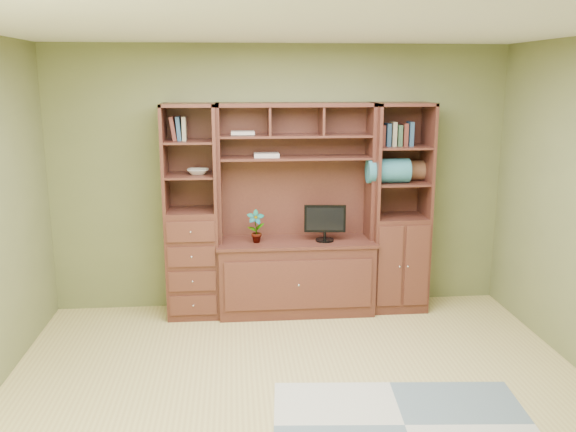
{
  "coord_description": "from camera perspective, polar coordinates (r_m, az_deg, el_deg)",
  "views": [
    {
      "loc": [
        -0.46,
        -3.96,
        2.28
      ],
      "look_at": [
        0.0,
        1.2,
        1.1
      ],
      "focal_mm": 38.0,
      "sensor_mm": 36.0,
      "label": 1
    }
  ],
  "objects": [
    {
      "name": "magazines",
      "position": [
        5.84,
        -2.03,
        5.73
      ],
      "size": [
        0.24,
        0.17,
        0.04
      ],
      "primitive_type": "cube",
      "color": "beige",
      "rests_on": "center_hutch"
    },
    {
      "name": "orchid",
      "position": [
        5.83,
        -3.04,
        -0.99
      ],
      "size": [
        0.17,
        0.11,
        0.32
      ],
      "primitive_type": "imported",
      "color": "#B6703D",
      "rests_on": "center_hutch"
    },
    {
      "name": "monitor",
      "position": [
        5.88,
        3.48,
        -0.03
      ],
      "size": [
        0.42,
        0.22,
        0.49
      ],
      "primitive_type": "cube",
      "rotation": [
        0.0,
        0.0,
        -0.1
      ],
      "color": "black",
      "rests_on": "center_hutch"
    },
    {
      "name": "center_hutch",
      "position": [
        5.86,
        0.77,
        0.46
      ],
      "size": [
        1.54,
        0.53,
        2.05
      ],
      "primitive_type": "cube",
      "color": "#492219",
      "rests_on": "ground"
    },
    {
      "name": "bowl",
      "position": [
        5.81,
        -8.43,
        4.13
      ],
      "size": [
        0.2,
        0.2,
        0.05
      ],
      "primitive_type": "imported",
      "color": "beige",
      "rests_on": "left_tower"
    },
    {
      "name": "left_tower",
      "position": [
        5.89,
        -9.0,
        0.35
      ],
      "size": [
        0.5,
        0.45,
        2.05
      ],
      "primitive_type": "cube",
      "color": "#492219",
      "rests_on": "ground"
    },
    {
      "name": "blanket_red",
      "position": [
        6.13,
        11.17,
        4.21
      ],
      "size": [
        0.35,
        0.2,
        0.2
      ],
      "primitive_type": "cube",
      "color": "brown",
      "rests_on": "right_tower"
    },
    {
      "name": "blanket_teal",
      "position": [
        5.94,
        9.34,
        4.2
      ],
      "size": [
        0.4,
        0.23,
        0.23
      ],
      "primitive_type": "cube",
      "color": "#2D6976",
      "rests_on": "right_tower"
    },
    {
      "name": "room",
      "position": [
        4.11,
        1.45,
        -0.98
      ],
      "size": [
        4.6,
        4.1,
        2.64
      ],
      "color": "tan",
      "rests_on": "ground"
    },
    {
      "name": "right_tower",
      "position": [
        6.09,
        10.37,
        0.72
      ],
      "size": [
        0.55,
        0.45,
        2.05
      ],
      "primitive_type": "cube",
      "color": "#492219",
      "rests_on": "ground"
    },
    {
      "name": "rug",
      "position": [
        4.38,
        10.87,
        -18.71
      ],
      "size": [
        1.84,
        1.31,
        0.01
      ],
      "primitive_type": "cube",
      "rotation": [
        0.0,
        0.0,
        -0.08
      ],
      "color": "#969B9B",
      "rests_on": "ground"
    }
  ]
}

